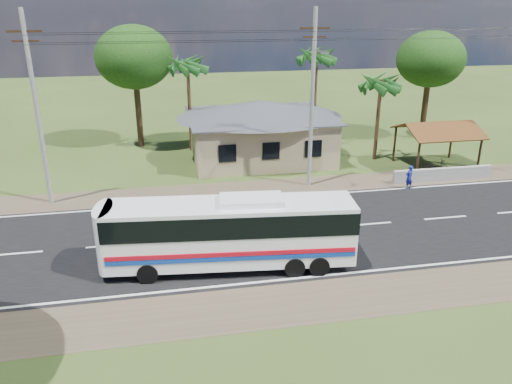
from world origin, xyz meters
The scene contains 14 objects.
ground centered at (0.00, 0.00, 0.00)m, with size 120.00×120.00×0.00m, color #2F4518.
road centered at (0.00, 0.00, 0.01)m, with size 120.00×16.00×0.03m.
house centered at (1.00, 13.00, 2.64)m, with size 12.40×10.00×5.00m.
waiting_shed centered at (13.00, 8.50, 2.73)m, with size 5.20×4.48×3.35m.
concrete_barrier centered at (12.00, 5.60, 0.45)m, with size 7.00×0.30×0.90m, color #9E9E99.
utility_poles centered at (2.67, 6.49, 5.77)m, with size 32.80×2.22×11.00m.
palm_near centered at (9.50, 11.00, 5.71)m, with size 2.80×2.80×6.70m.
palm_mid centered at (6.00, 15.50, 7.16)m, with size 2.80×2.80×8.20m.
palm_far centered at (-4.00, 16.00, 6.68)m, with size 2.80×2.80×7.70m.
tree_behind_house centered at (-8.00, 18.00, 7.12)m, with size 6.00×6.00×9.61m.
tree_behind_shed centered at (16.00, 16.00, 6.68)m, with size 5.60×5.60×9.02m.
coach_bus centered at (-3.47, -3.15, 1.94)m, with size 11.13×3.43×3.40m.
motorcycle centered at (12.34, 7.22, 0.50)m, with size 0.66×1.90×1.00m, color black.
person centered at (9.07, 4.63, 0.79)m, with size 0.58×0.38×1.58m, color navy.
Camera 1 is at (-6.09, -22.94, 11.45)m, focal length 35.00 mm.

